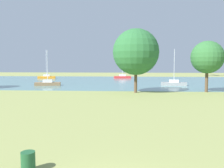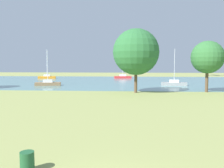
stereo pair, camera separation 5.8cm
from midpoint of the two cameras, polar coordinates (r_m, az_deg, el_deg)
The scene contains 9 objects.
ground_plane at distance 29.11m, azimuth 3.15°, elevation -3.56°, with size 160.00×160.00×0.00m, color #8C9351.
litter_bin at distance 10.64m, azimuth -19.24°, elevation -16.91°, with size 0.56×0.56×0.80m, color #1E512D.
water_surface at distance 56.95m, azimuth 3.58°, elevation 0.62°, with size 140.00×40.00×0.02m, color slate.
sailboat_gray at distance 47.85m, azimuth 14.48°, elevation 0.19°, with size 4.99×2.35×6.99m.
sailboat_brown at distance 47.90m, azimuth -14.85°, elevation 0.19°, with size 5.01×2.53×6.77m.
sailboat_orange at distance 69.98m, azimuth -15.10°, elevation 1.65°, with size 5.02×2.59×8.03m.
sailboat_red at distance 68.45m, azimuth 2.59°, elevation 1.73°, with size 4.98×2.26×5.94m.
tree_west_near at distance 35.20m, azimuth 5.74°, elevation 7.54°, with size 6.68×6.68×9.26m.
tree_east_far at distance 38.42m, azimuth 21.67°, elevation 5.88°, with size 4.81×4.81×7.58m.
Camera 2 is at (0.45, -6.78, 4.32)m, focal length 38.72 mm.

